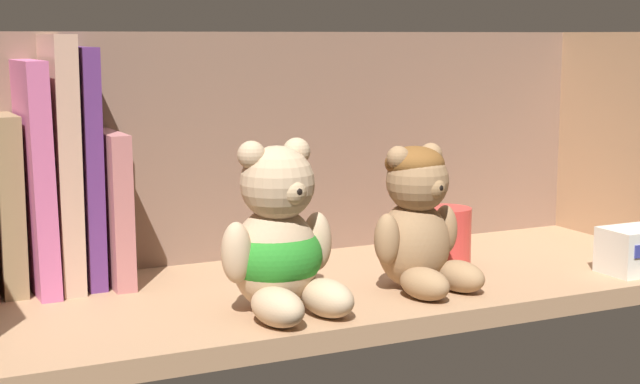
# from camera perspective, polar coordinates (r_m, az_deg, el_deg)

# --- Properties ---
(shelf_board) EXTENTS (0.80, 0.29, 0.02)m
(shelf_board) POSITION_cam_1_polar(r_m,az_deg,el_deg) (0.99, 0.65, -5.84)
(shelf_board) COLOR #A87F5B
(shelf_board) RESTS_ON ground
(shelf_back_panel) EXTENTS (0.82, 0.01, 0.27)m
(shelf_back_panel) POSITION_cam_1_polar(r_m,az_deg,el_deg) (1.10, -2.81, 2.22)
(shelf_back_panel) COLOR #795B4A
(shelf_back_panel) RESTS_ON ground
(book_3) EXTENTS (0.02, 0.11, 0.17)m
(book_3) POSITION_cam_1_polar(r_m,az_deg,el_deg) (1.00, -17.75, -0.55)
(book_3) COLOR olive
(book_3) RESTS_ON shelf_board
(book_4) EXTENTS (0.02, 0.15, 0.22)m
(book_4) POSITION_cam_1_polar(r_m,az_deg,el_deg) (1.00, -16.36, 0.98)
(book_4) COLOR #C25C8D
(book_4) RESTS_ON shelf_board
(book_5) EXTENTS (0.02, 0.13, 0.25)m
(book_5) POSITION_cam_1_polar(r_m,az_deg,el_deg) (1.00, -14.96, 1.75)
(book_5) COLOR tan
(book_5) RESTS_ON shelf_board
(book_6) EXTENTS (0.02, 0.12, 0.23)m
(book_6) POSITION_cam_1_polar(r_m,az_deg,el_deg) (1.01, -13.60, 1.50)
(book_6) COLOR #562B6B
(book_6) RESTS_ON shelf_board
(book_7) EXTENTS (0.02, 0.14, 0.15)m
(book_7) POSITION_cam_1_polar(r_m,az_deg,el_deg) (1.02, -12.25, -0.71)
(book_7) COLOR #AF6868
(book_7) RESTS_ON shelf_board
(teddy_bear_larger) EXTENTS (0.11, 0.12, 0.15)m
(teddy_bear_larger) POSITION_cam_1_polar(r_m,az_deg,el_deg) (0.88, -2.41, -3.06)
(teddy_bear_larger) COLOR tan
(teddy_bear_larger) RESTS_ON shelf_board
(teddy_bear_smaller) EXTENTS (0.11, 0.11, 0.14)m
(teddy_bear_smaller) POSITION_cam_1_polar(r_m,az_deg,el_deg) (0.96, 5.70, -1.69)
(teddy_bear_smaller) COLOR #93704C
(teddy_bear_smaller) RESTS_ON shelf_board
(pillar_candle) EXTENTS (0.06, 0.06, 0.06)m
(pillar_candle) POSITION_cam_1_polar(r_m,az_deg,el_deg) (1.07, 7.22, -2.58)
(pillar_candle) COLOR #C63833
(pillar_candle) RESTS_ON shelf_board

